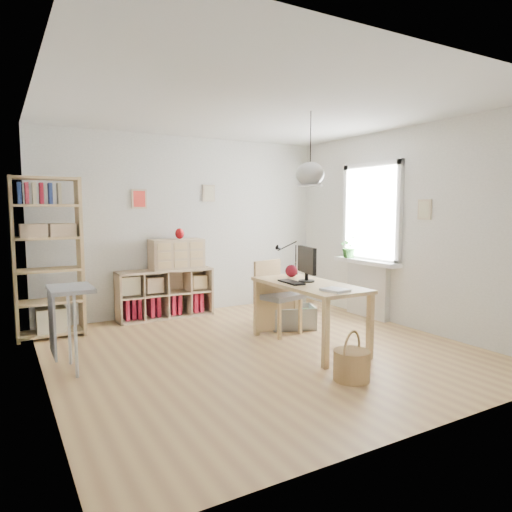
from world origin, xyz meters
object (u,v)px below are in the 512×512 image
tall_bookshelf (47,251)px  storage_chest (292,312)px  drawer_chest (176,254)px  cube_shelf (163,297)px  desk (309,291)px  chair (275,292)px  monitor (307,262)px

tall_bookshelf → storage_chest: (2.92, -1.12, -0.89)m
drawer_chest → cube_shelf: bearing=169.6°
storage_chest → drawer_chest: size_ratio=1.06×
cube_shelf → storage_chest: size_ratio=1.70×
desk → drawer_chest: 2.35m
desk → cube_shelf: bearing=114.6°
desk → storage_chest: size_ratio=1.82×
cube_shelf → tall_bookshelf: (-1.56, -0.28, 0.79)m
desk → drawer_chest: drawer_chest is taller
desk → storage_chest: bearing=67.8°
tall_bookshelf → drawer_chest: (1.77, 0.24, -0.15)m
chair → storage_chest: size_ratio=1.14×
desk → cube_shelf: desk is taller
desk → storage_chest: desk is taller
tall_bookshelf → monitor: (2.63, -1.85, -0.10)m
chair → storage_chest: (0.36, 0.13, -0.33)m
cube_shelf → monitor: bearing=-63.5°
cube_shelf → monitor: 2.48m
cube_shelf → tall_bookshelf: tall_bookshelf is taller
tall_bookshelf → chair: size_ratio=2.13×
chair → drawer_chest: bearing=104.1°
desk → chair: size_ratio=1.60×
chair → desk: bearing=-101.9°
cube_shelf → drawer_chest: bearing=-11.3°
tall_bookshelf → chair: tall_bookshelf is taller
tall_bookshelf → storage_chest: size_ratio=2.43×
cube_shelf → storage_chest: 1.96m
cube_shelf → monitor: monitor is taller
cube_shelf → monitor: size_ratio=2.96×
tall_bookshelf → cube_shelf: bearing=10.2°
chair → drawer_chest: (-0.79, 1.50, 0.41)m
desk → tall_bookshelf: tall_bookshelf is taller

